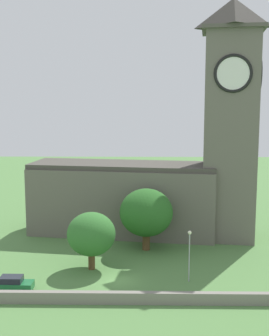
% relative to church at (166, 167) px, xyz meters
% --- Properties ---
extents(ground_plane, '(200.00, 200.00, 0.00)m').
position_rel_church_xyz_m(ground_plane, '(-6.31, -3.36, -10.53)').
color(ground_plane, '#517F42').
extents(church, '(35.29, 13.78, 34.69)m').
position_rel_church_xyz_m(church, '(0.00, 0.00, 0.00)').
color(church, '#666056').
rests_on(church, ground).
extents(quay_barrier, '(41.34, 0.70, 1.24)m').
position_rel_church_xyz_m(quay_barrier, '(-6.31, -24.32, -9.91)').
color(quay_barrier, gray).
rests_on(quay_barrier, ground).
extents(car_green, '(4.17, 2.09, 1.75)m').
position_rel_church_xyz_m(car_green, '(-17.51, -21.67, -9.65)').
color(car_green, '#1E6B38').
rests_on(car_green, ground).
extents(streetlamp_west_mid, '(0.44, 0.44, 5.99)m').
position_rel_church_xyz_m(streetlamp_west_mid, '(1.72, -18.52, -6.44)').
color(streetlamp_west_mid, '#9EA0A5').
rests_on(streetlamp_west_mid, ground).
extents(tree_churchyard, '(7.29, 7.29, 8.57)m').
position_rel_church_xyz_m(tree_churchyard, '(-3.05, -7.43, -5.28)').
color(tree_churchyard, brown).
rests_on(tree_churchyard, ground).
extents(tree_riverside_west, '(5.89, 5.89, 7.08)m').
position_rel_church_xyz_m(tree_riverside_west, '(-9.78, -14.78, -6.13)').
color(tree_riverside_west, brown).
rests_on(tree_riverside_west, ground).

